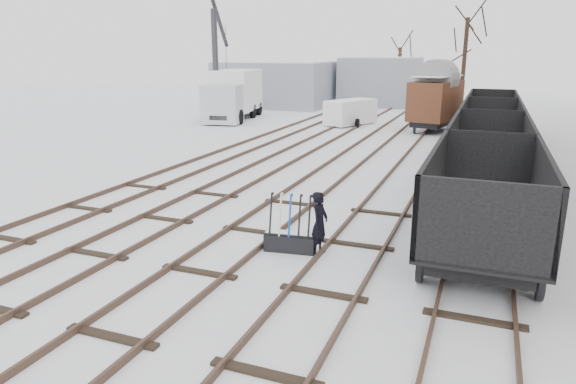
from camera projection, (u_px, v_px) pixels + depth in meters
name	position (u px, v px, depth m)	size (l,w,h in m)	color
ground	(199.00, 273.00, 11.84)	(120.00, 120.00, 0.00)	white
tracks	(350.00, 159.00, 24.11)	(13.90, 52.00, 0.16)	black
shed_left	(277.00, 84.00, 48.21)	(10.00, 8.00, 4.10)	gray
shed_right	(381.00, 81.00, 48.58)	(7.00, 6.00, 4.50)	gray
ground_frame	(290.00, 241.00, 13.08)	(1.34, 0.59, 1.49)	black
worker	(320.00, 223.00, 12.77)	(0.59, 0.39, 1.62)	black
freight_wagon_a	(483.00, 216.00, 12.62)	(2.62, 6.55, 2.67)	black
freight_wagon_b	(487.00, 165.00, 18.36)	(2.62, 6.55, 2.67)	black
freight_wagon_c	(489.00, 138.00, 24.11)	(2.62, 6.55, 2.67)	black
freight_wagon_d	(490.00, 121.00, 29.86)	(2.62, 6.55, 2.67)	black
box_van_wagon	(436.00, 99.00, 32.44)	(3.36, 4.99, 3.49)	black
lorry	(234.00, 94.00, 38.29)	(3.61, 8.26, 3.62)	black
panel_van	(351.00, 112.00, 35.62)	(3.15, 4.30, 1.74)	white
crane	(218.00, 88.00, 38.08)	(2.20, 5.34, 8.94)	#2D2C31
tree_far_left	(399.00, 76.00, 48.67)	(0.30, 0.30, 5.35)	black
tree_far_right	(463.00, 70.00, 37.38)	(0.30, 0.30, 7.31)	black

